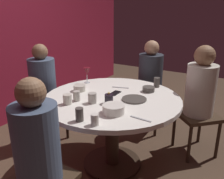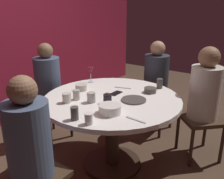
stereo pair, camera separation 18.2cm
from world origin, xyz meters
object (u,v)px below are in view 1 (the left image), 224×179
Objects in this scene: seated_diner_front_right at (201,90)px; cup_by_right_diner at (79,114)px; cup_by_left_diner at (92,98)px; cup_far_edge at (77,96)px; seated_diner_left at (37,145)px; dinner_plate at (134,99)px; bowl_serving_large at (114,109)px; cell_phone at (115,93)px; wine_glass at (87,72)px; cup_center_front at (157,82)px; dining_table at (112,112)px; bowl_small_white at (149,89)px; seated_diner_right at (150,76)px; cup_near_candle at (67,99)px; cup_beside_wine at (95,120)px; seated_diner_back at (43,84)px; candle_holder at (109,99)px; bowl_salad_center at (79,88)px.

seated_diner_front_right reaches higher than cup_by_right_diner.
cup_far_edge is at bearing 100.20° from cup_by_left_diner.
dinner_plate is (1.00, -0.21, 0.03)m from seated_diner_left.
cell_phone is at bearing 28.70° from bowl_serving_large.
wine_glass is at bearing 21.70° from seated_diner_left.
cup_center_front reaches higher than dinner_plate.
cell_phone is (-0.57, 0.71, 0.01)m from seated_diner_front_right.
seated_diner_left is 1.03m from dinner_plate.
bowl_small_white reaches higher than dining_table.
cup_far_edge is (0.07, 0.44, 0.01)m from bowl_serving_large.
wine_glass is at bearing -25.07° from seated_diner_front_right.
seated_diner_right is at bearing 13.15° from dinner_plate.
dining_table is 0.62m from wine_glass.
dining_table is 14.31× the size of cup_far_edge.
cell_phone is 0.50m from cup_center_front.
dinner_plate is at bearing -57.33° from cup_far_edge.
dining_table is 0.48m from cup_near_candle.
wine_glass is at bearing 26.18° from cup_far_edge.
seated_diner_right is 0.66m from bowl_small_white.
cup_beside_wine reaches higher than bowl_serving_large.
seated_diner_right is 6.46× the size of bowl_serving_large.
seated_diner_left is 13.80× the size of cup_beside_wine.
seated_diner_back reaches higher than candle_holder.
cup_near_candle is (-0.60, -0.22, -0.08)m from wine_glass.
bowl_salad_center is at bearing 95.96° from dinner_plate.
wine_glass reaches higher than cup_by_left_diner.
cup_center_front is (0.18, -0.02, 0.03)m from bowl_small_white.
seated_diner_left is at bearing -158.30° from wine_glass.
bowl_small_white is at bearing -60.51° from bowl_salad_center.
cell_phone is 0.77× the size of bowl_serving_large.
cup_by_left_diner is (-0.55, 0.31, 0.02)m from bowl_small_white.
cup_center_front is at bearing -24.26° from seated_diner_front_right.
cup_by_left_diner is at bearing -52.55° from cup_near_candle.
dinner_plate is at bearing -11.86° from seated_diner_left.
seated_diner_front_right is at bearing -42.49° from cup_near_candle.
bowl_salad_center is at bearing -21.66° from seated_diner_right.
cell_phone is at bearing -9.22° from cup_by_left_diner.
bowl_serving_large reaches higher than cell_phone.
cup_near_candle is 0.86× the size of cup_center_front.
cup_by_right_diner is (-0.61, 0.17, 0.05)m from dinner_plate.
candle_holder is at bearing -63.67° from cup_by_left_diner.
cup_far_edge is at bearing -153.82° from wine_glass.
wine_glass reaches higher than cup_beside_wine.
bowl_small_white is (1.29, -0.23, 0.05)m from seated_diner_left.
seated_diner_front_right is 11.54× the size of cup_by_right_diner.
dining_table is 14.71× the size of cup_near_candle.
bowl_small_white reaches higher than cell_phone.
seated_diner_right is 1.04m from bowl_salad_center.
seated_diner_front_right is 1.17m from cup_by_left_diner.
candle_holder is 0.43m from cup_beside_wine.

